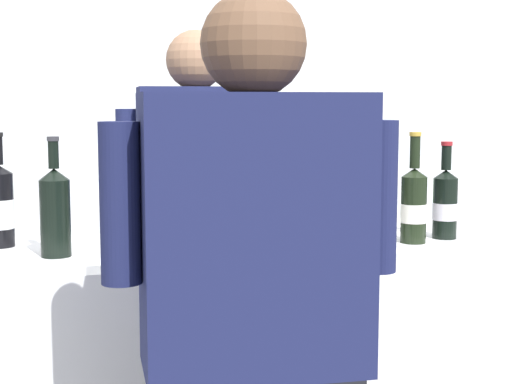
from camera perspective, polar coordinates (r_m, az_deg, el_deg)
name	(u,v)px	position (r m, az deg, el deg)	size (l,w,h in m)	color
wall_back	(120,104)	(4.81, -9.97, 6.43)	(8.00, 0.10, 2.80)	silver
wine_bottle_0	(360,202)	(2.29, 7.66, -0.74)	(0.07, 0.07, 0.33)	black
wine_bottle_1	(161,210)	(2.12, -6.99, -1.33)	(0.08, 0.08, 0.33)	black
wine_bottle_2	(343,196)	(2.43, 6.42, -0.33)	(0.07, 0.07, 0.33)	black
wine_bottle_3	(246,203)	(2.28, -0.71, -0.83)	(0.08, 0.08, 0.32)	black
wine_bottle_4	(235,201)	(2.38, -1.52, -0.68)	(0.08, 0.08, 0.33)	black
wine_bottle_5	(258,203)	(2.13, 0.13, -0.82)	(0.08, 0.08, 0.36)	black
wine_bottle_6	(55,210)	(2.14, -14.60, -1.30)	(0.08, 0.08, 0.32)	black
wine_bottle_8	(445,203)	(2.42, 13.78, -0.79)	(0.08, 0.08, 0.30)	black
wine_bottle_9	(171,203)	(2.33, -6.27, -0.82)	(0.08, 0.08, 0.33)	black
wine_bottle_10	(414,204)	(2.33, 11.56, -0.85)	(0.08, 0.08, 0.33)	black
wine_bottle_11	(367,194)	(2.51, 8.20, -0.13)	(0.08, 0.08, 0.32)	black
wine_glass	(304,196)	(2.24, 3.53, -0.29)	(0.08, 0.08, 0.21)	silver
person_server	(197,266)	(2.85, -4.34, -5.43)	(0.57, 0.29, 1.67)	black
potted_shrub	(266,233)	(3.54, 0.74, -3.06)	(0.63, 0.60, 1.27)	brown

